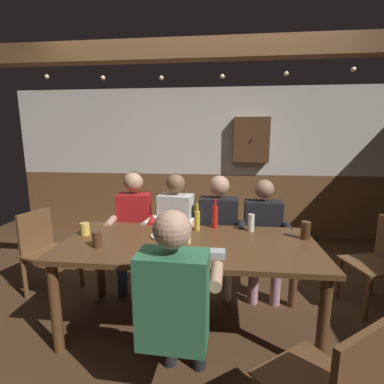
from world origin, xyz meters
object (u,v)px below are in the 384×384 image
object	(u,v)px
pint_glass_0	(306,230)
pint_glass_4	(97,239)
wall_dart_cabinet	(251,140)
dining_table	(189,253)
chair_empty_near_right	(381,261)
bottle_1	(197,220)
table_candle	(189,239)
plate_0	(165,236)
chair_empty_near_left	(46,249)
person_0	(134,223)
bottle_0	(215,216)
pint_glass_1	(182,224)
condiment_caddy	(216,254)
pint_glass_3	(251,223)
person_4	(176,300)
person_3	(263,231)
person_1	(174,225)
pint_glass_2	(85,229)
person_2	(218,227)

from	to	relation	value
pint_glass_0	pint_glass_4	world-z (taller)	pint_glass_0
wall_dart_cabinet	dining_table	bearing A→B (deg)	-106.74
pint_glass_0	wall_dart_cabinet	size ratio (longest dim) A/B	0.22
chair_empty_near_right	bottle_1	size ratio (longest dim) A/B	3.40
table_candle	plate_0	bearing A→B (deg)	148.97
chair_empty_near_left	table_candle	xyz separation A→B (m)	(1.57, -0.44, 0.34)
dining_table	person_0	world-z (taller)	person_0
person_0	bottle_0	xyz separation A→B (m)	(0.90, -0.31, 0.19)
chair_empty_near_left	pint_glass_4	size ratio (longest dim) A/B	7.04
table_candle	pint_glass_1	size ratio (longest dim) A/B	0.59
dining_table	wall_dart_cabinet	size ratio (longest dim) A/B	3.00
chair_empty_near_right	condiment_caddy	world-z (taller)	chair_empty_near_right
chair_empty_near_left	pint_glass_3	world-z (taller)	pint_glass_3
dining_table	pint_glass_0	bearing A→B (deg)	10.17
person_0	person_4	world-z (taller)	person_0
bottle_0	pint_glass_3	size ratio (longest dim) A/B	1.75
dining_table	person_3	distance (m)	0.99
wall_dart_cabinet	bottle_1	bearing A→B (deg)	-107.98
person_1	person_3	distance (m)	0.95
person_0	person_3	bearing A→B (deg)	170.38
plate_0	pint_glass_2	xyz separation A→B (m)	(-0.71, -0.03, 0.05)
pint_glass_2	dining_table	bearing A→B (deg)	-4.60
chair_empty_near_left	pint_glass_2	bearing A→B (deg)	76.57
person_0	plate_0	size ratio (longest dim) A/B	5.30
person_2	chair_empty_near_right	xyz separation A→B (m)	(1.55, -0.24, -0.21)
chair_empty_near_left	person_2	bearing A→B (deg)	114.16
person_3	person_4	size ratio (longest dim) A/B	0.96
bottle_0	person_4	bearing A→B (deg)	-100.15
table_candle	bottle_0	distance (m)	0.49
condiment_caddy	plate_0	world-z (taller)	condiment_caddy
person_3	bottle_0	bearing A→B (deg)	31.36
person_0	pint_glass_4	bearing A→B (deg)	80.27
dining_table	person_1	distance (m)	0.75
dining_table	person_3	bearing A→B (deg)	44.57
dining_table	bottle_0	xyz separation A→B (m)	(0.20, 0.40, 0.21)
person_1	table_candle	distance (m)	0.80
pint_glass_4	pint_glass_2	bearing A→B (deg)	131.84
chair_empty_near_right	pint_glass_3	distance (m)	1.31
person_2	condiment_caddy	distance (m)	0.99
person_2	pint_glass_0	distance (m)	0.93
person_0	person_3	xyz separation A→B (m)	(1.40, -0.02, -0.04)
table_candle	person_0	bearing A→B (deg)	133.24
dining_table	pint_glass_2	bearing A→B (deg)	175.40
person_4	condiment_caddy	xyz separation A→B (m)	(0.22, 0.43, 0.11)
bottle_1	pint_glass_1	distance (m)	0.15
pint_glass_1	pint_glass_3	world-z (taller)	pint_glass_3
person_2	pint_glass_3	world-z (taller)	person_2
pint_glass_3	wall_dart_cabinet	xyz separation A→B (m)	(0.18, 2.04, 0.74)
person_4	person_2	bearing A→B (deg)	83.43
person_3	wall_dart_cabinet	size ratio (longest dim) A/B	1.71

